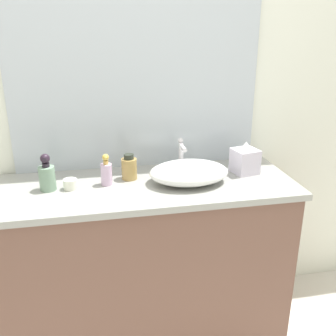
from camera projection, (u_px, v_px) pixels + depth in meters
The scene contains 10 objects.
bathroom_wall_rear at pixel (131, 80), 1.94m from camera, with size 6.00×0.06×2.60m, color silver.
vanity_counter at pixel (148, 261), 1.97m from camera, with size 1.41×0.53×0.86m.
wall_mirror_panel at pixel (136, 51), 1.86m from camera, with size 1.25×0.01×1.17m, color #B2BCC6.
sink_basin at pixel (189, 172), 1.82m from camera, with size 0.38×0.27×0.10m, color white.
faucet at pixel (181, 152), 1.95m from camera, with size 0.03×0.11×0.17m.
soap_dispenser at pixel (47, 176), 1.73m from camera, with size 0.07×0.07×0.17m.
lotion_bottle at pixel (106, 172), 1.79m from camera, with size 0.05×0.05×0.15m.
perfume_bottle at pixel (129, 168), 1.86m from camera, with size 0.07×0.07×0.13m.
tissue_box at pixel (245, 160), 1.93m from camera, with size 0.14×0.14×0.16m.
candle_jar at pixel (70, 184), 1.75m from camera, with size 0.06×0.06×0.05m, color silver.
Camera 1 is at (-0.21, -1.24, 1.56)m, focal length 41.25 mm.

